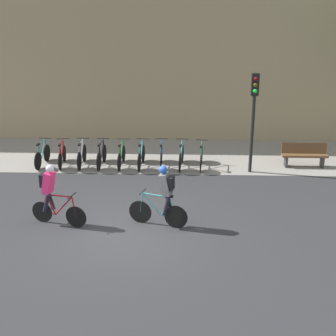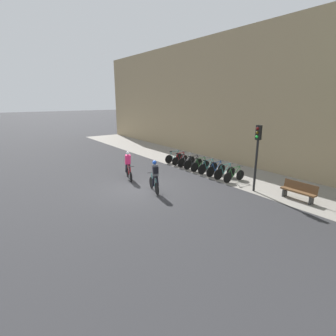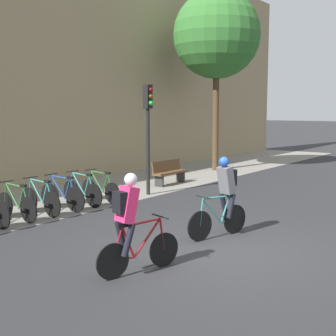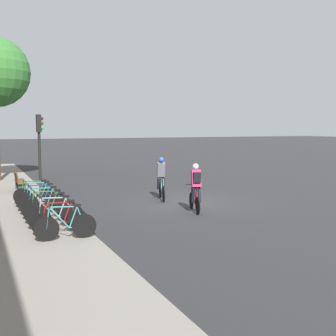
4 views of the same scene
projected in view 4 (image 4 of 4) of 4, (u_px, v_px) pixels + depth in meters
name	position (u px, v px, depth m)	size (l,w,h in m)	color
ground	(179.00, 202.00, 17.04)	(200.00, 200.00, 0.00)	#2B2B2D
kerb_strip	(1.00, 217.00, 14.22)	(44.00, 4.50, 0.01)	gray
cyclist_pink	(196.00, 186.00, 14.84)	(1.62, 0.62, 1.75)	black
cyclist_grey	(161.00, 177.00, 17.65)	(1.65, 0.62, 1.77)	black
parked_bike_0	(66.00, 225.00, 11.29)	(0.46, 1.66, 0.97)	black
parked_bike_1	(60.00, 220.00, 11.97)	(0.46, 1.62, 0.95)	black
parked_bike_2	(56.00, 214.00, 12.64)	(0.46, 1.68, 0.98)	black
parked_bike_3	(52.00, 210.00, 13.32)	(0.46, 1.69, 0.98)	black
parked_bike_4	(48.00, 206.00, 14.00)	(0.46, 1.68, 0.96)	black
parked_bike_5	(44.00, 202.00, 14.67)	(0.46, 1.70, 0.98)	black
parked_bike_6	(41.00, 199.00, 15.35)	(0.46, 1.74, 0.99)	black
parked_bike_7	(38.00, 196.00, 16.03)	(0.46, 1.74, 0.98)	black
parked_bike_8	(36.00, 194.00, 16.71)	(0.46, 1.69, 0.95)	black
traffic_light_pole	(39.00, 140.00, 18.29)	(0.26, 0.30, 3.57)	black
bench	(19.00, 181.00, 20.09)	(1.69, 0.44, 0.89)	brown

